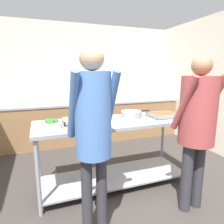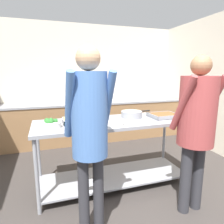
{
  "view_description": "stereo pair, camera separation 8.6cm",
  "coord_description": "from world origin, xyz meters",
  "px_view_note": "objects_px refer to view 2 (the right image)",
  "views": [
    {
      "loc": [
        -0.91,
        -1.08,
        1.57
      ],
      "look_at": [
        0.02,
        1.45,
        1.03
      ],
      "focal_mm": 32.0,
      "sensor_mm": 36.0,
      "label": 1
    },
    {
      "loc": [
        -0.83,
        -1.11,
        1.57
      ],
      "look_at": [
        0.02,
        1.45,
        1.03
      ],
      "focal_mm": 32.0,
      "sensor_mm": 36.0,
      "label": 2
    }
  ],
  "objects_px": {
    "guest_serving_left": "(90,124)",
    "serving_tray_vegetables": "(164,116)",
    "plate_stack": "(113,124)",
    "broccoli_bowl": "(50,124)",
    "water_bottle": "(154,95)",
    "guest_serving_right": "(197,120)",
    "sauce_pan": "(132,114)",
    "serving_tray_roast": "(79,120)"
  },
  "relations": [
    {
      "from": "sauce_pan",
      "to": "serving_tray_vegetables",
      "type": "bearing_deg",
      "value": -16.44
    },
    {
      "from": "serving_tray_roast",
      "to": "sauce_pan",
      "type": "height_order",
      "value": "sauce_pan"
    },
    {
      "from": "serving_tray_roast",
      "to": "plate_stack",
      "type": "distance_m",
      "value": 0.47
    },
    {
      "from": "broccoli_bowl",
      "to": "guest_serving_left",
      "type": "bearing_deg",
      "value": -64.28
    },
    {
      "from": "plate_stack",
      "to": "water_bottle",
      "type": "xyz_separation_m",
      "value": [
        1.78,
        2.13,
        0.06
      ]
    },
    {
      "from": "serving_tray_vegetables",
      "to": "broccoli_bowl",
      "type": "bearing_deg",
      "value": -177.65
    },
    {
      "from": "water_bottle",
      "to": "serving_tray_roast",
      "type": "bearing_deg",
      "value": -139.5
    },
    {
      "from": "broccoli_bowl",
      "to": "sauce_pan",
      "type": "height_order",
      "value": "broccoli_bowl"
    },
    {
      "from": "serving_tray_roast",
      "to": "guest_serving_left",
      "type": "height_order",
      "value": "guest_serving_left"
    },
    {
      "from": "guest_serving_left",
      "to": "plate_stack",
      "type": "bearing_deg",
      "value": 53.43
    },
    {
      "from": "sauce_pan",
      "to": "guest_serving_left",
      "type": "distance_m",
      "value": 1.19
    },
    {
      "from": "plate_stack",
      "to": "guest_serving_left",
      "type": "xyz_separation_m",
      "value": [
        -0.41,
        -0.55,
        0.17
      ]
    },
    {
      "from": "guest_serving_left",
      "to": "serving_tray_vegetables",
      "type": "bearing_deg",
      "value": 30.79
    },
    {
      "from": "serving_tray_roast",
      "to": "sauce_pan",
      "type": "xyz_separation_m",
      "value": [
        0.76,
        0.03,
        0.03
      ]
    },
    {
      "from": "guest_serving_left",
      "to": "guest_serving_right",
      "type": "relative_size",
      "value": 1.03
    },
    {
      "from": "plate_stack",
      "to": "guest_serving_right",
      "type": "relative_size",
      "value": 0.15
    },
    {
      "from": "broccoli_bowl",
      "to": "guest_serving_left",
      "type": "height_order",
      "value": "guest_serving_left"
    },
    {
      "from": "serving_tray_vegetables",
      "to": "serving_tray_roast",
      "type": "bearing_deg",
      "value": 175.14
    },
    {
      "from": "guest_serving_left",
      "to": "water_bottle",
      "type": "distance_m",
      "value": 3.47
    },
    {
      "from": "sauce_pan",
      "to": "guest_serving_right",
      "type": "height_order",
      "value": "guest_serving_right"
    },
    {
      "from": "sauce_pan",
      "to": "guest_serving_right",
      "type": "bearing_deg",
      "value": -67.63
    },
    {
      "from": "sauce_pan",
      "to": "serving_tray_vegetables",
      "type": "relative_size",
      "value": 1.12
    },
    {
      "from": "serving_tray_vegetables",
      "to": "water_bottle",
      "type": "distance_m",
      "value": 2.16
    },
    {
      "from": "plate_stack",
      "to": "serving_tray_vegetables",
      "type": "relative_size",
      "value": 0.67
    },
    {
      "from": "guest_serving_left",
      "to": "guest_serving_right",
      "type": "height_order",
      "value": "guest_serving_left"
    },
    {
      "from": "serving_tray_roast",
      "to": "water_bottle",
      "type": "relative_size",
      "value": 1.75
    },
    {
      "from": "serving_tray_vegetables",
      "to": "guest_serving_right",
      "type": "bearing_deg",
      "value": -96.47
    },
    {
      "from": "broccoli_bowl",
      "to": "serving_tray_vegetables",
      "type": "relative_size",
      "value": 0.61
    },
    {
      "from": "broccoli_bowl",
      "to": "guest_serving_right",
      "type": "height_order",
      "value": "guest_serving_right"
    },
    {
      "from": "serving_tray_vegetables",
      "to": "guest_serving_right",
      "type": "distance_m",
      "value": 0.76
    },
    {
      "from": "plate_stack",
      "to": "serving_tray_vegetables",
      "type": "height_order",
      "value": "serving_tray_vegetables"
    },
    {
      "from": "broccoli_bowl",
      "to": "water_bottle",
      "type": "xyz_separation_m",
      "value": [
        2.52,
        2.01,
        0.04
      ]
    },
    {
      "from": "serving_tray_roast",
      "to": "guest_serving_right",
      "type": "height_order",
      "value": "guest_serving_right"
    },
    {
      "from": "guest_serving_right",
      "to": "water_bottle",
      "type": "distance_m",
      "value": 2.89
    },
    {
      "from": "plate_stack",
      "to": "water_bottle",
      "type": "bearing_deg",
      "value": 50.1
    },
    {
      "from": "plate_stack",
      "to": "guest_serving_right",
      "type": "distance_m",
      "value": 0.94
    },
    {
      "from": "sauce_pan",
      "to": "plate_stack",
      "type": "bearing_deg",
      "value": -140.13
    },
    {
      "from": "sauce_pan",
      "to": "guest_serving_left",
      "type": "relative_size",
      "value": 0.25
    },
    {
      "from": "serving_tray_roast",
      "to": "sauce_pan",
      "type": "relative_size",
      "value": 0.94
    },
    {
      "from": "serving_tray_roast",
      "to": "sauce_pan",
      "type": "bearing_deg",
      "value": 2.25
    },
    {
      "from": "serving_tray_vegetables",
      "to": "guest_serving_left",
      "type": "relative_size",
      "value": 0.22
    },
    {
      "from": "plate_stack",
      "to": "sauce_pan",
      "type": "bearing_deg",
      "value": 39.87
    }
  ]
}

